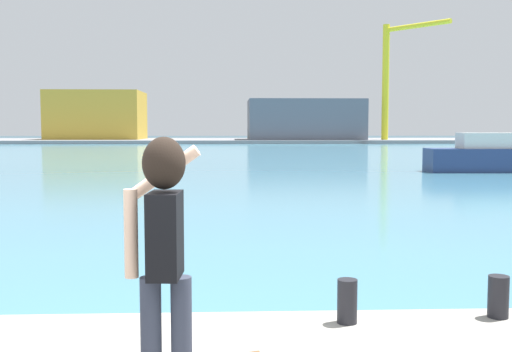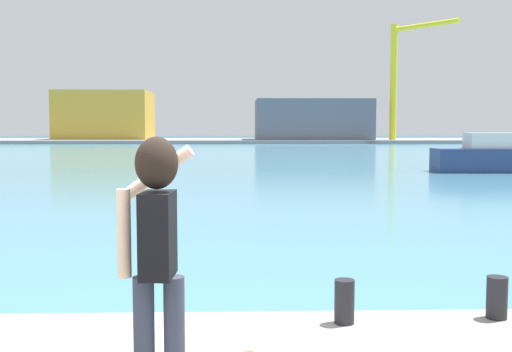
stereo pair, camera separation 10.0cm
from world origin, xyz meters
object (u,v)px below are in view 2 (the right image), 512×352
person_photographer (156,240)px  boat_moored (511,157)px  harbor_bollard_2 (497,298)px  port_crane (401,70)px  harbor_bollard (344,302)px  warehouse_left (105,115)px  warehouse_right (312,120)px

person_photographer → boat_moored: 31.59m
person_photographer → boat_moored: (14.99, 27.80, -0.87)m
harbor_bollard_2 → port_crane: 86.80m
person_photographer → harbor_bollard: person_photographer is taller
boat_moored → port_crane: size_ratio=0.50×
warehouse_left → port_crane: size_ratio=0.83×
harbor_bollard → harbor_bollard_2: harbor_bollard is taller
harbor_bollard → port_crane: size_ratio=0.02×
person_photographer → warehouse_right: size_ratio=0.10×
port_crane → warehouse_left: bearing=170.0°
harbor_bollard → warehouse_right: 88.75m
harbor_bollard → warehouse_right: bearing=83.2°
harbor_bollard_2 → warehouse_right: warehouse_right is taller
harbor_bollard → warehouse_right: size_ratio=0.02×
warehouse_left → warehouse_right: 32.43m
warehouse_left → port_crane: (44.59, -7.90, 6.52)m
warehouse_left → warehouse_right: size_ratio=0.82×
warehouse_left → harbor_bollard_2: bearing=-75.7°
harbor_bollard_2 → warehouse_left: warehouse_left is taller
harbor_bollard_2 → port_crane: (21.34, 83.55, 9.92)m
person_photographer → harbor_bollard: 2.29m
warehouse_right → person_photographer: bearing=-97.6°
person_photographer → harbor_bollard_2: person_photographer is taller
harbor_bollard → port_crane: bearing=74.8°
warehouse_right → warehouse_left: bearing=173.9°
boat_moored → warehouse_left: warehouse_left is taller
warehouse_left → person_photographer: bearing=-77.7°
warehouse_right → port_crane: size_ratio=1.02×
person_photographer → warehouse_right: (11.96, 89.59, 1.84)m
warehouse_left → warehouse_right: (32.24, -3.47, -0.70)m
boat_moored → port_crane: port_crane is taller
boat_moored → harbor_bollard_2: bearing=-112.9°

